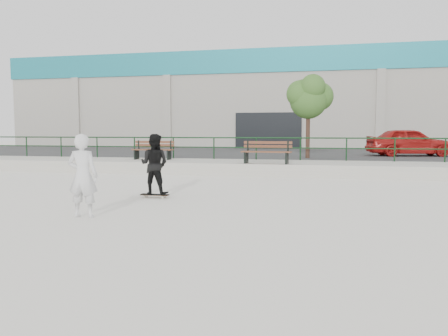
% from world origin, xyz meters
% --- Properties ---
extents(ground, '(120.00, 120.00, 0.00)m').
position_xyz_m(ground, '(0.00, 0.00, 0.00)').
color(ground, white).
rests_on(ground, ground).
extents(ledge, '(30.00, 3.00, 0.50)m').
position_xyz_m(ledge, '(0.00, 9.50, 0.25)').
color(ledge, '#B0AEA0').
rests_on(ledge, ground).
extents(parking_strip, '(60.00, 14.00, 0.50)m').
position_xyz_m(parking_strip, '(0.00, 18.00, 0.25)').
color(parking_strip, '#303030').
rests_on(parking_strip, ground).
extents(railing, '(28.00, 0.06, 1.03)m').
position_xyz_m(railing, '(-0.00, 10.80, 1.24)').
color(railing, '#133519').
rests_on(railing, ledge).
extents(commercial_building, '(44.20, 16.33, 8.00)m').
position_xyz_m(commercial_building, '(-0.00, 31.99, 4.58)').
color(commercial_building, '#A9A397').
rests_on(commercial_building, ground).
extents(bench_left, '(1.91, 0.61, 0.87)m').
position_xyz_m(bench_left, '(-3.67, 9.91, 0.93)').
color(bench_left, '#58311E').
rests_on(bench_left, ledge).
extents(bench_right, '(2.03, 0.72, 0.92)m').
position_xyz_m(bench_right, '(1.76, 8.47, 0.95)').
color(bench_right, '#58311E').
rests_on(bench_right, ledge).
extents(tree, '(2.24, 1.99, 3.98)m').
position_xyz_m(tree, '(3.30, 12.56, 3.49)').
color(tree, '#4A3125').
rests_on(tree, parking_strip).
extents(red_car, '(4.55, 2.45, 1.47)m').
position_xyz_m(red_car, '(8.45, 15.51, 1.24)').
color(red_car, '#AD1815').
rests_on(red_car, parking_strip).
extents(skateboard, '(0.78, 0.22, 0.09)m').
position_xyz_m(skateboard, '(-0.51, 2.03, 0.07)').
color(skateboard, black).
rests_on(skateboard, ground).
extents(standing_skater, '(0.82, 0.65, 1.64)m').
position_xyz_m(standing_skater, '(-0.51, 2.03, 0.91)').
color(standing_skater, black).
rests_on(standing_skater, skateboard).
extents(seated_skater, '(0.67, 0.47, 1.76)m').
position_xyz_m(seated_skater, '(-0.96, -0.85, 0.88)').
color(seated_skater, silver).
rests_on(seated_skater, ground).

